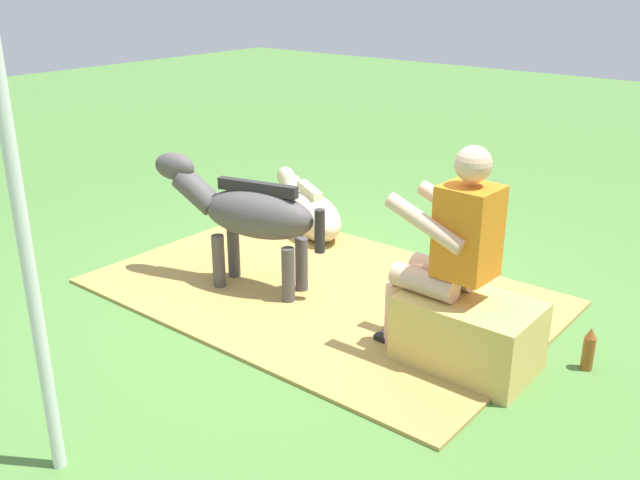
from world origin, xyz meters
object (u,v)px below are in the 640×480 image
(hay_bale, at_px, (468,333))
(pony_lying, at_px, (309,211))
(soda_bottle, at_px, (589,349))
(person_seated, at_px, (449,246))
(pony_standing, at_px, (247,213))
(tent_pole_left, at_px, (18,203))

(hay_bale, distance_m, pony_lying, 2.43)
(soda_bottle, bearing_deg, person_seated, 28.80)
(person_seated, bearing_deg, pony_lying, -29.79)
(pony_standing, xyz_separation_m, tent_pole_left, (-0.69, 1.96, 0.71))
(person_seated, height_order, tent_pole_left, tent_pole_left)
(soda_bottle, bearing_deg, hay_bale, 35.52)
(soda_bottle, bearing_deg, tent_pole_left, 56.31)
(hay_bale, distance_m, tent_pole_left, 2.49)
(pony_lying, bearing_deg, tent_pole_left, 109.53)
(hay_bale, height_order, pony_standing, pony_standing)
(pony_standing, relative_size, pony_lying, 1.03)
(pony_lying, distance_m, tent_pole_left, 3.50)
(pony_standing, relative_size, tent_pole_left, 0.52)
(person_seated, distance_m, pony_standing, 1.57)
(person_seated, xyz_separation_m, soda_bottle, (-0.72, -0.40, -0.58))
(pony_standing, bearing_deg, soda_bottle, -169.26)
(pony_standing, bearing_deg, person_seated, -178.68)
(person_seated, height_order, pony_lying, person_seated)
(pony_standing, height_order, pony_lying, pony_standing)
(person_seated, relative_size, tent_pole_left, 0.51)
(hay_bale, height_order, person_seated, person_seated)
(person_seated, xyz_separation_m, pony_lying, (1.99, -1.14, -0.51))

